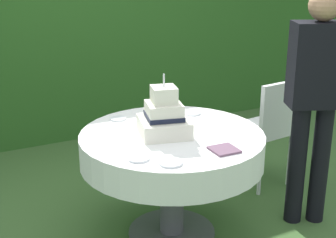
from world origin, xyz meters
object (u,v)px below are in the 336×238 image
at_px(serving_plate_far, 139,158).
at_px(garden_chair, 270,123).
at_px(wedding_cake, 164,117).
at_px(serving_plate_right, 171,163).
at_px(napkin_stack, 224,150).
at_px(serving_plate_near, 192,113).
at_px(serving_plate_left, 118,119).
at_px(standing_person, 316,94).
at_px(cake_table, 172,150).

distance_m(serving_plate_far, garden_chair, 1.49).
xyz_separation_m(serving_plate_far, garden_chair, (1.37, 0.55, -0.19)).
distance_m(wedding_cake, serving_plate_right, 0.47).
bearing_deg(serving_plate_right, serving_plate_far, 134.83).
bearing_deg(napkin_stack, serving_plate_near, 75.52).
xyz_separation_m(wedding_cake, serving_plate_left, (-0.16, 0.40, -0.11)).
height_order(wedding_cake, napkin_stack, wedding_cake).
relative_size(napkin_stack, standing_person, 0.09).
bearing_deg(serving_plate_near, standing_person, -42.68).
bearing_deg(serving_plate_near, napkin_stack, -104.48).
bearing_deg(serving_plate_far, standing_person, 0.13).
xyz_separation_m(serving_plate_right, standing_person, (1.14, 0.14, 0.20)).
height_order(wedding_cake, serving_plate_near, wedding_cake).
height_order(cake_table, serving_plate_near, serving_plate_near).
bearing_deg(serving_plate_left, cake_table, -63.55).
xyz_separation_m(serving_plate_near, napkin_stack, (-0.17, -0.67, 0.00)).
distance_m(cake_table, garden_chair, 1.05).
height_order(napkin_stack, standing_person, standing_person).
distance_m(cake_table, wedding_cake, 0.23).
relative_size(wedding_cake, serving_plate_left, 3.56).
bearing_deg(garden_chair, wedding_cake, -165.89).
bearing_deg(standing_person, wedding_cake, 163.56).
height_order(cake_table, garden_chair, garden_chair).
height_order(serving_plate_near, napkin_stack, napkin_stack).
relative_size(wedding_cake, garden_chair, 0.44).
distance_m(serving_plate_near, serving_plate_left, 0.53).
distance_m(cake_table, serving_plate_near, 0.44).
distance_m(cake_table, serving_plate_left, 0.47).
bearing_deg(standing_person, cake_table, 163.40).
height_order(cake_table, serving_plate_left, serving_plate_left).
bearing_deg(napkin_stack, serving_plate_right, -176.66).
bearing_deg(cake_table, napkin_stack, -70.38).
height_order(serving_plate_near, serving_plate_right, same).
bearing_deg(cake_table, garden_chair, 15.34).
height_order(serving_plate_far, serving_plate_left, same).
height_order(serving_plate_far, napkin_stack, napkin_stack).
bearing_deg(wedding_cake, serving_plate_right, -112.52).
relative_size(serving_plate_left, standing_person, 0.07).
distance_m(wedding_cake, napkin_stack, 0.45).
distance_m(napkin_stack, garden_chair, 1.12).
height_order(wedding_cake, garden_chair, wedding_cake).
distance_m(serving_plate_near, standing_person, 0.85).
relative_size(wedding_cake, serving_plate_far, 3.22).
bearing_deg(serving_plate_far, wedding_cake, 43.24).
distance_m(serving_plate_near, garden_chair, 0.73).
bearing_deg(serving_plate_near, serving_plate_far, -139.86).
height_order(serving_plate_left, serving_plate_right, same).
relative_size(serving_plate_near, serving_plate_right, 0.90).
distance_m(cake_table, serving_plate_far, 0.46).
xyz_separation_m(serving_plate_left, napkin_stack, (0.34, -0.80, 0.00)).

